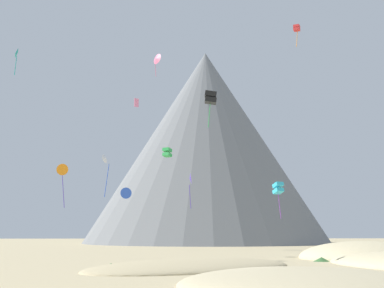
{
  "coord_description": "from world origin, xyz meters",
  "views": [
    {
      "loc": [
        -6.09,
        -36.43,
        3.35
      ],
      "look_at": [
        -1.35,
        48.04,
        17.87
      ],
      "focal_mm": 47.56,
      "sensor_mm": 36.0,
      "label": 1
    }
  ],
  "objects": [
    {
      "name": "kite_rainbow_high",
      "position": [
        -7.41,
        44.55,
        31.57
      ],
      "size": [
        1.59,
        1.81,
        3.98
      ],
      "rotation": [
        0.0,
        0.0,
        5.38
      ],
      "color": "#E5668C"
    },
    {
      "name": "kite_green_mid",
      "position": [
        -5.45,
        59.46,
        18.15
      ],
      "size": [
        1.93,
        1.95,
        1.74
      ],
      "rotation": [
        0.0,
        0.0,
        2.59
      ],
      "color": "green"
    },
    {
      "name": "rock_massif",
      "position": [
        5.58,
        109.73,
        27.44
      ],
      "size": [
        88.84,
        88.84,
        56.28
      ],
      "color": "slate",
      "rests_on": "ground_plane"
    },
    {
      "name": "kite_indigo_low",
      "position": [
        -2.42,
        33.4,
        10.4
      ],
      "size": [
        0.5,
        1.61,
        4.93
      ],
      "rotation": [
        0.0,
        0.0,
        4.65
      ],
      "color": "#5138B2"
    },
    {
      "name": "kite_teal_high",
      "position": [
        -25.78,
        29.21,
        26.27
      ],
      "size": [
        0.6,
        1.19,
        3.54
      ],
      "rotation": [
        0.0,
        0.0,
        1.09
      ],
      "color": "teal"
    },
    {
      "name": "kite_pink_mid",
      "position": [
        -9.37,
        21.92,
        18.26
      ],
      "size": [
        0.5,
        0.84,
        1.09
      ],
      "rotation": [
        0.0,
        0.0,
        3.34
      ],
      "color": "pink"
    },
    {
      "name": "bush_far_left",
      "position": [
        -10.57,
        9.16,
        0.29
      ],
      "size": [
        3.7,
        3.7,
        0.59
      ],
      "primitive_type": "cone",
      "rotation": [
        0.0,
        0.0,
        2.21
      ],
      "color": "#668C4C",
      "rests_on": "ground_plane"
    },
    {
      "name": "kite_orange_low",
      "position": [
        -19.16,
        29.62,
        11.0
      ],
      "size": [
        1.57,
        0.95,
        5.68
      ],
      "rotation": [
        0.0,
        0.0,
        3.48
      ],
      "color": "orange"
    },
    {
      "name": "kite_white_low",
      "position": [
        -13.59,
        28.61,
        12.24
      ],
      "size": [
        1.03,
        1.33,
        5.52
      ],
      "rotation": [
        0.0,
        0.0,
        1.17
      ],
      "color": "white"
    },
    {
      "name": "ground_plane",
      "position": [
        0.0,
        0.0,
        0.0
      ],
      "size": [
        400.0,
        400.0,
        0.0
      ],
      "primitive_type": "plane",
      "color": "#C6B284"
    },
    {
      "name": "dune_back_low",
      "position": [
        18.87,
        26.5,
        0.0
      ],
      "size": [
        19.52,
        22.11,
        4.27
      ],
      "primitive_type": "ellipsoid",
      "rotation": [
        0.0,
        0.0,
        2.95
      ],
      "color": "beige",
      "rests_on": "ground_plane"
    },
    {
      "name": "kite_blue_low",
      "position": [
        -13.12,
        59.76,
        10.4
      ],
      "size": [
        2.15,
        0.73,
        2.12
      ],
      "rotation": [
        0.0,
        0.0,
        3.06
      ],
      "color": "blue"
    },
    {
      "name": "kite_cyan_low",
      "position": [
        9.96,
        33.94,
        9.26
      ],
      "size": [
        1.59,
        1.65,
        5.13
      ],
      "rotation": [
        0.0,
        0.0,
        0.39
      ],
      "color": "#33BCDB"
    },
    {
      "name": "kite_black_mid",
      "position": [
        -0.74,
        20.29,
        18.54
      ],
      "size": [
        1.49,
        1.42,
        4.3
      ],
      "rotation": [
        0.0,
        0.0,
        4.63
      ],
      "color": "black"
    },
    {
      "name": "kite_red_high",
      "position": [
        15.61,
        41.81,
        36.37
      ],
      "size": [
        1.31,
        1.3,
        3.79
      ],
      "rotation": [
        0.0,
        0.0,
        1.07
      ],
      "color": "red"
    },
    {
      "name": "bush_mid_center",
      "position": [
        11.64,
        20.8,
        0.24
      ],
      "size": [
        2.53,
        2.53,
        0.48
      ],
      "primitive_type": "cone",
      "rotation": [
        0.0,
        0.0,
        0.52
      ],
      "color": "#386633",
      "rests_on": "ground_plane"
    },
    {
      "name": "dune_midground",
      "position": [
        -3.27,
        11.37,
        0.0
      ],
      "size": [
        25.43,
        23.89,
        1.7
      ],
      "primitive_type": "ellipsoid",
      "rotation": [
        0.0,
        0.0,
        0.68
      ],
      "color": "#C6B284",
      "rests_on": "ground_plane"
    },
    {
      "name": "dune_foreground_left",
      "position": [
        2.66,
        -4.9,
        0.0
      ],
      "size": [
        21.53,
        21.97,
        2.19
      ],
      "primitive_type": "ellipsoid",
      "rotation": [
        0.0,
        0.0,
        2.04
      ],
      "color": "#CCBA8E",
      "rests_on": "ground_plane"
    }
  ]
}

